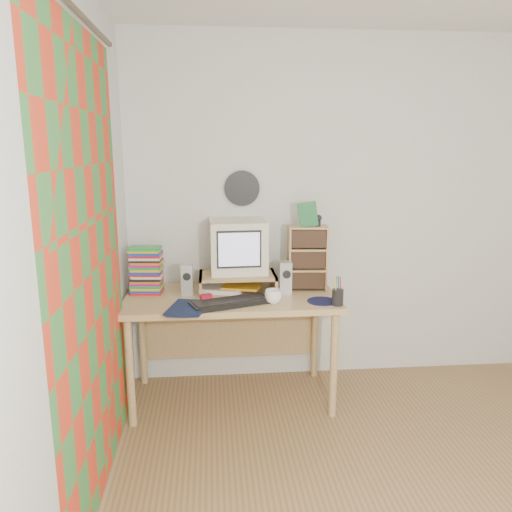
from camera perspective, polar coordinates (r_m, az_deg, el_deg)
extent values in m
plane|color=white|center=(3.77, 12.68, 4.96)|extent=(3.50, 0.00, 3.50)
plane|color=white|center=(1.97, -22.71, -2.52)|extent=(0.00, 3.50, 3.50)
plane|color=red|center=(2.43, -18.31, -1.88)|extent=(0.00, 2.20, 2.20)
cylinder|color=black|center=(3.56, -1.61, 7.73)|extent=(0.25, 0.02, 0.25)
cube|color=#D5B473|center=(3.35, -2.87, -4.83)|extent=(1.40, 0.70, 0.04)
cube|color=#D5B473|center=(3.77, -3.02, -8.48)|extent=(1.33, 0.02, 0.41)
cylinder|color=#D5B473|center=(3.25, -14.20, -12.85)|extent=(0.05, 0.05, 0.71)
cylinder|color=#D5B473|center=(3.30, 8.86, -12.21)|extent=(0.05, 0.05, 0.71)
cylinder|color=#D5B473|center=(3.78, -12.86, -9.10)|extent=(0.05, 0.05, 0.71)
cylinder|color=#D5B473|center=(3.82, 6.75, -8.62)|extent=(0.05, 0.05, 0.71)
cube|color=tan|center=(3.42, -6.31, -3.12)|extent=(0.02, 0.30, 0.12)
cube|color=tan|center=(3.44, 2.05, -2.93)|extent=(0.02, 0.30, 0.12)
cube|color=tan|center=(3.41, -2.12, -2.22)|extent=(0.52, 0.30, 0.02)
cube|color=silver|center=(3.42, -2.07, 1.07)|extent=(0.39, 0.39, 0.36)
cube|color=#AFAFB4|center=(3.36, -7.88, -2.68)|extent=(0.08, 0.08, 0.20)
cube|color=#AFAFB4|center=(3.36, 3.41, -2.46)|extent=(0.09, 0.09, 0.22)
cube|color=black|center=(3.13, -3.02, -5.35)|extent=(0.52, 0.32, 0.03)
cube|color=tan|center=(3.44, 5.92, -0.22)|extent=(0.28, 0.16, 0.44)
imported|color=white|center=(3.16, 2.00, -4.65)|extent=(0.12, 0.12, 0.09)
imported|color=#0F1939|center=(3.09, -9.73, -5.55)|extent=(0.31, 0.26, 0.05)
cylinder|color=#101337|center=(3.23, 7.58, -5.14)|extent=(0.21, 0.21, 0.00)
cube|color=red|center=(3.25, -5.71, -4.70)|extent=(0.08, 0.07, 0.04)
cube|color=#1C6332|center=(3.37, 5.92, 4.75)|extent=(0.13, 0.04, 0.16)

